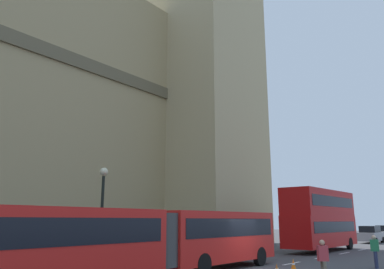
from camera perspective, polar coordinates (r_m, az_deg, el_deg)
name	(u,v)px	position (r m, az deg, el deg)	size (l,w,h in m)	color
lane_centre_marking	(273,267)	(22.09, 12.06, -18.88)	(34.40, 0.16, 0.01)	silver
articulated_bus	(153,237)	(17.36, -5.92, -15.05)	(17.63, 2.54, 2.90)	red
double_decker_bus	(320,217)	(34.06, 18.73, -11.68)	(10.16, 2.54, 4.90)	#B20F0F
sedan_lead	(371,234)	(48.13, 25.25, -13.42)	(4.40, 1.86, 1.85)	gray
traffic_cone_middle	(293,265)	(20.72, 14.98, -18.38)	(0.36, 0.36, 0.58)	black
street_lamp	(102,209)	(21.17, -13.36, -10.81)	(0.44, 0.44, 5.27)	black
pedestrian_near_cones	(323,260)	(16.94, 19.08, -17.34)	(0.45, 0.46, 1.69)	#726651
pedestrian_by_kerb	(375,250)	(23.20, 25.78, -15.37)	(0.36, 0.43, 1.69)	#262D4C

